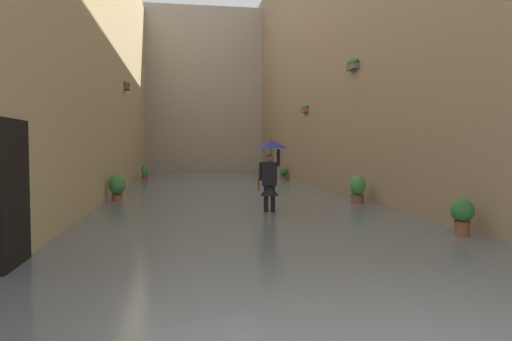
# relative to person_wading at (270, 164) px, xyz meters

# --- Properties ---
(ground_plane) EXTENTS (73.23, 73.23, 0.00)m
(ground_plane) POSITION_rel_person_wading_xyz_m (0.62, -5.82, -1.36)
(ground_plane) COLOR slate
(flood_water) EXTENTS (8.86, 35.29, 0.12)m
(flood_water) POSITION_rel_person_wading_xyz_m (0.62, -5.82, -1.30)
(flood_water) COLOR slate
(flood_water) RESTS_ON ground_plane
(building_facade_left) EXTENTS (2.04, 33.29, 12.15)m
(building_facade_left) POSITION_rel_person_wading_xyz_m (-4.31, -5.82, 4.71)
(building_facade_left) COLOR gray
(building_facade_left) RESTS_ON ground_plane
(building_facade_right) EXTENTS (2.04, 33.29, 11.06)m
(building_facade_right) POSITION_rel_person_wading_xyz_m (5.54, -5.82, 4.17)
(building_facade_right) COLOR tan
(building_facade_right) RESTS_ON ground_plane
(building_facade_far) EXTENTS (11.66, 1.80, 11.52)m
(building_facade_far) POSITION_rel_person_wading_xyz_m (0.62, -21.37, 4.40)
(building_facade_far) COLOR #A89989
(building_facade_far) RESTS_ON ground_plane
(person_wading) EXTENTS (0.86, 0.86, 2.07)m
(person_wading) POSITION_rel_person_wading_xyz_m (0.00, 0.00, 0.00)
(person_wading) COLOR black
(person_wading) RESTS_ON ground_plane
(potted_plant_near_right) EXTENTS (0.53, 0.53, 0.97)m
(potted_plant_near_right) POSITION_rel_person_wading_xyz_m (4.31, -3.31, -0.81)
(potted_plant_near_right) COLOR #9E563D
(potted_plant_near_right) RESTS_ON ground_plane
(potted_plant_mid_left) EXTENTS (0.44, 0.44, 0.82)m
(potted_plant_mid_left) POSITION_rel_person_wading_xyz_m (-3.00, 3.78, -0.87)
(potted_plant_mid_left) COLOR brown
(potted_plant_mid_left) RESTS_ON ground_plane
(potted_plant_mid_right) EXTENTS (0.35, 0.35, 0.94)m
(potted_plant_mid_right) POSITION_rel_person_wading_xyz_m (4.10, -12.10, -0.87)
(potted_plant_mid_right) COLOR #9E563D
(potted_plant_mid_right) RESTS_ON ground_plane
(potted_plant_far_left) EXTENTS (0.47, 0.47, 0.96)m
(potted_plant_far_left) POSITION_rel_person_wading_xyz_m (-2.93, -1.37, -0.84)
(potted_plant_far_left) COLOR brown
(potted_plant_far_left) RESTS_ON ground_plane
(potted_plant_near_left) EXTENTS (0.44, 0.44, 0.72)m
(potted_plant_near_left) POSITION_rel_person_wading_xyz_m (-3.14, -12.43, -0.97)
(potted_plant_near_left) COLOR brown
(potted_plant_near_left) RESTS_ON ground_plane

